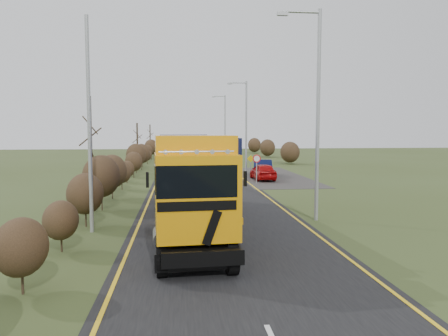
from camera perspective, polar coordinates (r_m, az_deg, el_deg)
ground at (r=20.11m, az=-0.43°, el=-7.30°), size 160.00×160.00×0.00m
road at (r=29.92m, az=-2.26°, el=-3.22°), size 8.00×120.00×0.02m
layby at (r=40.66m, az=6.01°, el=-1.06°), size 6.00×18.00×0.02m
lane_markings at (r=29.62m, az=-2.22°, el=-3.26°), size 7.52×116.00×0.01m
hedgerow at (r=27.89m, az=-14.38°, el=-0.64°), size 2.24×102.04×6.05m
lorry at (r=19.34m, az=-4.39°, el=-0.81°), size 3.29×14.90×4.11m
car_red_hatchback at (r=37.46m, az=5.11°, el=-0.49°), size 1.80×4.25×1.43m
car_blue_sedan at (r=40.74m, az=5.04°, el=0.03°), size 2.34×4.87×1.54m
streetlight_near at (r=20.94m, az=11.84°, el=8.01°), size 2.08×0.20×9.81m
streetlight_mid at (r=42.26m, az=2.77°, el=5.84°), size 1.90×0.18×8.93m
streetlight_far at (r=63.85m, az=0.02°, el=5.76°), size 1.98×0.19×9.31m
left_pole at (r=18.90m, az=-17.19°, el=5.31°), size 0.16×0.16×8.92m
speed_sign at (r=34.82m, az=4.29°, el=0.61°), size 0.64×0.10×2.33m
warning_board at (r=42.68m, az=3.50°, el=0.73°), size 0.70×0.11×1.84m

